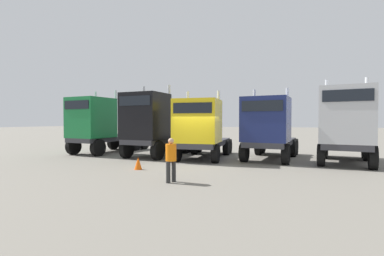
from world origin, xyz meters
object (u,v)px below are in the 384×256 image
(semi_truck_silver, at_px, (346,124))
(visitor_in_hivis, at_px, (171,157))
(semi_truck_green, at_px, (98,125))
(traffic_cone_mid, at_px, (138,163))
(semi_truck_black, at_px, (151,125))
(semi_truck_navy, at_px, (268,128))
(semi_truck_yellow, at_px, (201,129))

(semi_truck_silver, relative_size, visitor_in_hivis, 3.70)
(semi_truck_green, xyz_separation_m, traffic_cone_mid, (5.96, -4.90, -1.71))
(semi_truck_black, relative_size, semi_truck_navy, 1.01)
(semi_truck_yellow, bearing_deg, traffic_cone_mid, -25.97)
(semi_truck_yellow, distance_m, visitor_in_hivis, 6.37)
(semi_truck_silver, bearing_deg, semi_truck_green, -82.21)
(semi_truck_silver, distance_m, traffic_cone_mid, 10.70)
(semi_truck_green, xyz_separation_m, semi_truck_black, (4.40, -0.53, 0.03))
(semi_truck_yellow, height_order, semi_truck_silver, semi_truck_silver)
(semi_truck_black, height_order, semi_truck_silver, semi_truck_silver)
(visitor_in_hivis, xyz_separation_m, traffic_cone_mid, (-2.56, 2.08, -0.65))
(semi_truck_black, distance_m, visitor_in_hivis, 7.73)
(semi_truck_green, height_order, semi_truck_navy, semi_truck_green)
(semi_truck_black, xyz_separation_m, visitor_in_hivis, (4.12, -6.45, -1.09))
(semi_truck_navy, relative_size, traffic_cone_mid, 10.73)
(semi_truck_yellow, xyz_separation_m, traffic_cone_mid, (-1.76, -4.18, -1.50))
(semi_truck_navy, bearing_deg, traffic_cone_mid, -40.93)
(semi_truck_yellow, relative_size, visitor_in_hivis, 3.80)
(semi_truck_silver, xyz_separation_m, traffic_cone_mid, (-9.43, -4.72, -1.80))
(semi_truck_green, relative_size, semi_truck_navy, 1.05)
(semi_truck_black, xyz_separation_m, semi_truck_yellow, (3.32, -0.19, -0.25))
(semi_truck_yellow, bearing_deg, visitor_in_hivis, 4.13)
(visitor_in_hivis, relative_size, traffic_cone_mid, 2.80)
(semi_truck_navy, bearing_deg, semi_truck_green, -82.60)
(semi_truck_black, xyz_separation_m, semi_truck_navy, (7.09, 0.70, -0.18))
(semi_truck_black, bearing_deg, traffic_cone_mid, 24.37)
(semi_truck_yellow, xyz_separation_m, semi_truck_silver, (7.67, 0.54, 0.30))
(semi_truck_silver, relative_size, traffic_cone_mid, 10.36)
(semi_truck_green, height_order, visitor_in_hivis, semi_truck_green)
(semi_truck_yellow, xyz_separation_m, visitor_in_hivis, (0.80, -6.26, -0.85))
(semi_truck_green, height_order, semi_truck_yellow, semi_truck_green)
(semi_truck_green, bearing_deg, semi_truck_silver, 95.95)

